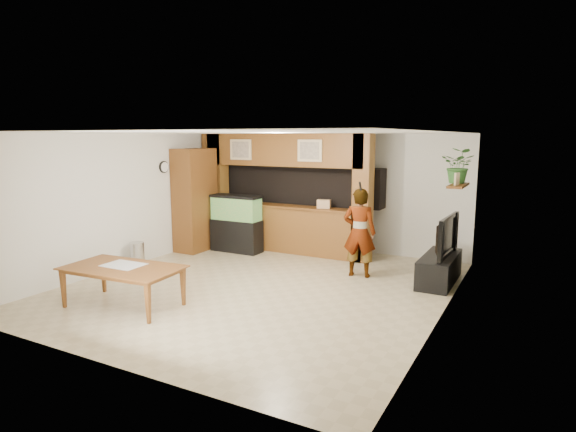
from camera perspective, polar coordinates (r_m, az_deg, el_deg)
The scene contains 20 objects.
floor at distance 8.33m, azimuth -3.35°, elevation -8.35°, with size 6.50×6.50×0.00m, color tan.
ceiling at distance 7.93m, azimuth -3.53°, elevation 9.84°, with size 6.50×6.50×0.00m, color white.
wall_back at distance 10.91m, azimuth 5.54°, elevation 2.85°, with size 6.00×6.00×0.00m, color silver.
wall_left at distance 9.92m, azimuth -18.38°, elevation 1.76°, with size 6.50×6.50×0.00m, color silver.
wall_right at distance 6.97m, azimuth 18.11°, elevation -1.29°, with size 6.50×6.50×0.00m, color silver.
partition at distance 10.76m, azimuth -0.40°, elevation 2.87°, with size 4.20×0.99×2.60m.
wall_clock at distance 10.55m, azimuth -14.48°, elevation 5.65°, with size 0.05×0.25×0.25m.
wall_shelf at distance 8.84m, azimuth 19.53°, elevation 3.43°, with size 0.25×0.90×0.04m, color brown.
pantry_cabinet at distance 10.94m, azimuth -10.98°, elevation 1.88°, with size 0.57×0.93×2.28m, color brown.
trash_can at distance 9.84m, azimuth -17.44°, elevation -4.44°, with size 0.28×0.28×0.51m, color #B2B2B7.
aquarium at distance 10.72m, azimuth -6.13°, elevation -0.96°, with size 1.14×0.43×1.27m.
tv_stand at distance 8.89m, azimuth 17.49°, elevation -5.99°, with size 0.53×1.46×0.49m, color black.
television at distance 8.75m, azimuth 17.68°, elevation -2.21°, with size 1.23×0.16×0.71m, color black.
photo_frame at distance 8.64m, azimuth 19.38°, elevation 4.16°, with size 0.03×0.16×0.21m, color tan.
potted_plant at distance 9.00m, azimuth 19.64°, elevation 5.63°, with size 0.56×0.48×0.62m, color #2D6327.
person at distance 8.83m, azimuth 8.47°, elevation -1.95°, with size 0.59×0.39×1.63m, color #997754.
microphone at distance 8.53m, azimuth 8.56°, elevation 3.52°, with size 0.04×0.04×0.16m, color black.
dining_table at distance 7.68m, azimuth -19.07°, elevation -7.99°, with size 1.75×0.98×0.62m, color brown.
newspaper_a at distance 7.71m, azimuth -18.91°, elevation -5.51°, with size 0.59×0.43×0.01m, color silver.
counter_box at distance 10.16m, azimuth 4.28°, elevation 1.42°, with size 0.27×0.18×0.18m, color tan.
Camera 1 is at (4.16, -6.76, 2.54)m, focal length 30.00 mm.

